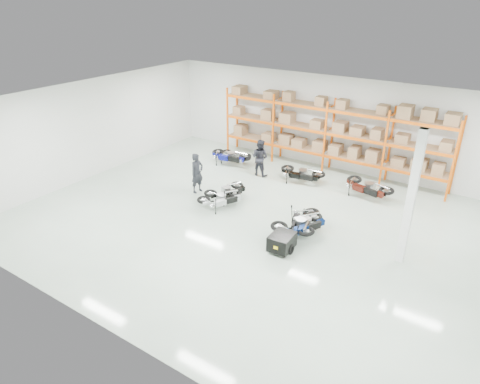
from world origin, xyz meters
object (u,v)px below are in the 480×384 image
Objects in this scene: moto_black_far_left at (227,189)px; moto_touring_right at (303,218)px; moto_back_c at (301,171)px; moto_blue_centre at (301,222)px; moto_silver_left at (221,196)px; trailer at (282,242)px; moto_back_b at (233,155)px; moto_back_a at (230,154)px; person_back at (260,158)px; moto_back_d at (367,184)px; person_left at (197,173)px.

moto_black_far_left is 0.93× the size of moto_touring_right.
moto_back_c reaches higher than moto_touring_right.
moto_silver_left is (-3.67, 0.20, -0.06)m from moto_blue_centre.
trailer is 0.95× the size of moto_back_b.
moto_silver_left is 0.89× the size of moto_back_a.
person_back is at bearing -97.34° from moto_back_b.
moto_back_d is (3.03, 0.18, 0.02)m from moto_back_c.
moto_back_c is 4.80m from person_left.
person_left is at bearing -177.34° from moto_back_a.
moto_back_c reaches higher than trailer.
moto_silver_left is 4.95m from moto_back_b.
moto_touring_right reaches higher than moto_back_b.
person_left is at bearing 67.30° from person_back.
moto_back_c is 3.03m from moto_back_d.
moto_blue_centre is at bearing 135.55° from person_back.
moto_black_far_left is (-0.23, 0.72, 0.00)m from moto_silver_left.
person_back is (1.28, 3.14, 0.00)m from person_left.
person_left reaches higher than moto_touring_right.
person_back is (2.01, -0.36, 0.32)m from moto_back_a.
person_left is (-3.32, -3.45, 0.33)m from moto_back_c.
moto_blue_centre and moto_back_a have the same top height.
moto_back_d is 7.32m from person_left.
moto_back_d is at bearing -108.01° from moto_silver_left.
moto_blue_centre is 4.81m from moto_back_c.
moto_black_far_left is 3.12m from person_back.
moto_blue_centre reaches higher than trailer.
moto_back_c is 1.03× the size of person_left.
moto_blue_centre reaches higher than moto_back_b.
moto_silver_left is at bearing 163.77° from moto_touring_right.
moto_back_a is at bearing -37.36° from moto_black_far_left.
trailer is 0.84× the size of moto_back_c.
trailer is at bearing 127.24° from person_back.
moto_back_d is at bearing -50.45° from person_left.
moto_back_d reaches higher than moto_back_b.
moto_back_d is 1.07× the size of person_left.
person_back reaches higher than moto_back_d.
moto_blue_centre is 4.58m from moto_back_d.
moto_back_c is (-2.06, 5.61, 0.18)m from trailer.
moto_black_far_left reaches higher than moto_back_b.
moto_blue_centre is 1.20× the size of trailer.
moto_silver_left reaches higher than moto_back_b.
person_back is (-4.16, 4.00, 0.32)m from moto_blue_centre.
moto_blue_centre is 1.31m from trailer.
moto_black_far_left is 4.21m from moto_back_b.
moto_silver_left is 0.87× the size of moto_back_d.
moto_back_b is (-6.00, 4.22, -0.05)m from moto_touring_right.
trailer is at bearing -165.56° from moto_back_c.
moto_back_d is at bearing -82.07° from moto_back_b.
person_left is at bearing 18.54° from moto_blue_centre.
moto_silver_left is 3.91m from trailer.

